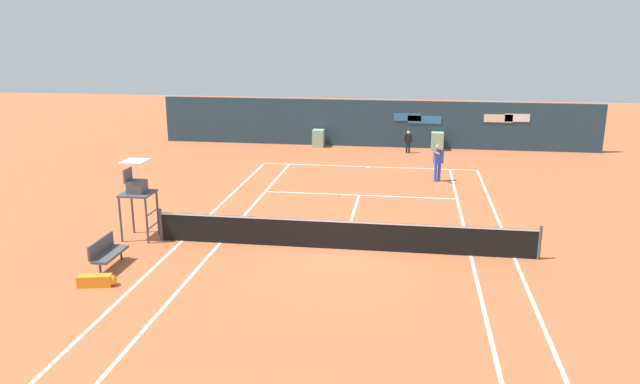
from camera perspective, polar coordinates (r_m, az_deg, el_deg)
ground_plane at (r=20.28m, az=2.22°, el=-4.70°), size 80.00×80.00×0.01m
tennis_net at (r=19.57m, az=2.05°, el=-3.87°), size 12.10×0.10×1.07m
sponsor_back_wall at (r=35.85m, az=5.14°, el=6.22°), size 25.00×1.02×2.67m
umpire_chair at (r=21.10m, az=-16.50°, el=0.27°), size 1.00×1.00×2.64m
player_bench at (r=19.17m, az=-19.03°, el=-5.17°), size 0.54×1.45×0.88m
equipment_bag at (r=18.08m, az=-19.73°, el=-7.68°), size 1.05×0.49×0.32m
player_on_baseline at (r=28.28m, az=10.82°, el=2.95°), size 0.50×0.87×1.89m
ball_kid_right_post at (r=34.31m, az=8.12°, el=4.73°), size 0.41×0.19×1.23m
tennis_ball_by_sideline at (r=21.23m, az=14.01°, el=-4.14°), size 0.07×0.07×0.07m
tennis_ball_near_service_line at (r=25.75m, az=1.73°, el=-0.23°), size 0.07×0.07×0.07m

